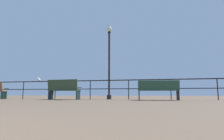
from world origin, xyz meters
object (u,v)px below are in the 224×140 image
object	(u,v)px
bench_near_right	(158,89)
lamppost_center	(109,54)
seagull_on_rail	(39,80)
bench_near_left	(63,89)

from	to	relation	value
bench_near_right	lamppost_center	xyz separation A→B (m)	(-2.49, 1.03, 1.91)
bench_near_right	seagull_on_rail	distance (m)	6.64
lamppost_center	seagull_on_rail	distance (m)	4.28
bench_near_left	bench_near_right	world-z (taller)	bench_near_left
bench_near_left	lamppost_center	xyz separation A→B (m)	(2.08, 1.04, 1.87)
bench_near_left	seagull_on_rail	bearing A→B (deg)	157.34
bench_near_right	lamppost_center	bearing A→B (deg)	157.52
bench_near_left	seagull_on_rail	xyz separation A→B (m)	(-1.99, 0.83, 0.55)
bench_near_left	bench_near_right	xyz separation A→B (m)	(4.57, 0.01, -0.04)
bench_near_left	bench_near_right	size ratio (longest dim) A/B	0.88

